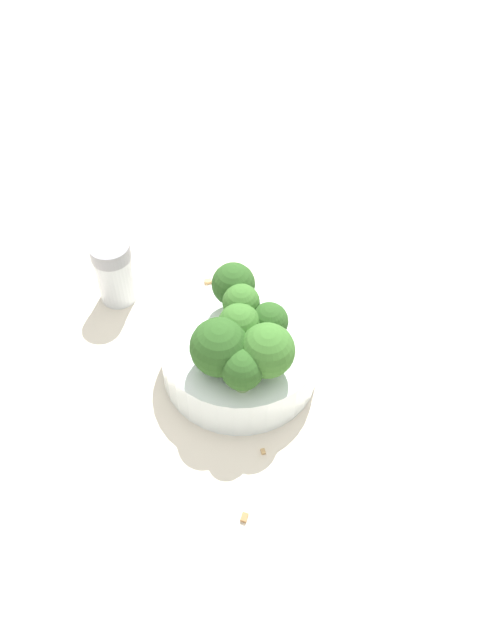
% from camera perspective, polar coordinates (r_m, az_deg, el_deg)
% --- Properties ---
extents(ground_plane, '(3.00, 3.00, 0.00)m').
position_cam_1_polar(ground_plane, '(0.62, -0.00, -4.47)').
color(ground_plane, beige).
extents(bowl, '(0.15, 0.15, 0.05)m').
position_cam_1_polar(bowl, '(0.60, -0.00, -3.16)').
color(bowl, silver).
rests_on(bowl, ground_plane).
extents(broccoli_floret_0, '(0.05, 0.05, 0.05)m').
position_cam_1_polar(broccoli_floret_0, '(0.54, 2.49, -2.84)').
color(broccoli_floret_0, '#7A9E5B').
rests_on(broccoli_floret_0, bowl).
extents(broccoli_floret_1, '(0.04, 0.04, 0.05)m').
position_cam_1_polar(broccoli_floret_1, '(0.55, 0.26, -0.51)').
color(broccoli_floret_1, '#7A9E5B').
rests_on(broccoli_floret_1, bowl).
extents(broccoli_floret_2, '(0.03, 0.03, 0.05)m').
position_cam_1_polar(broccoli_floret_2, '(0.56, 2.69, -0.09)').
color(broccoli_floret_2, '#84AD66').
rests_on(broccoli_floret_2, bowl).
extents(broccoli_floret_3, '(0.04, 0.04, 0.04)m').
position_cam_1_polar(broccoli_floret_3, '(0.53, 0.21, -4.60)').
color(broccoli_floret_3, '#7A9E5B').
rests_on(broccoli_floret_3, bowl).
extents(broccoli_floret_4, '(0.03, 0.03, 0.05)m').
position_cam_1_polar(broccoli_floret_4, '(0.57, -0.26, 1.50)').
color(broccoli_floret_4, '#8EB770').
rests_on(broccoli_floret_4, bowl).
extents(broccoli_floret_5, '(0.05, 0.05, 0.06)m').
position_cam_1_polar(broccoli_floret_5, '(0.54, -1.86, -2.54)').
color(broccoli_floret_5, '#8EB770').
rests_on(broccoli_floret_5, bowl).
extents(broccoli_floret_6, '(0.04, 0.04, 0.05)m').
position_cam_1_polar(broccoli_floret_6, '(0.58, -0.60, 3.13)').
color(broccoli_floret_6, '#84AD66').
rests_on(broccoli_floret_6, bowl).
extents(pepper_shaker, '(0.04, 0.04, 0.07)m').
position_cam_1_polar(pepper_shaker, '(0.67, -11.42, 4.38)').
color(pepper_shaker, silver).
rests_on(pepper_shaker, ground_plane).
extents(almond_crumb_0, '(0.01, 0.01, 0.01)m').
position_cam_1_polar(almond_crumb_0, '(0.54, 0.41, -17.54)').
color(almond_crumb_0, olive).
rests_on(almond_crumb_0, ground_plane).
extents(almond_crumb_1, '(0.01, 0.01, 0.01)m').
position_cam_1_polar(almond_crumb_1, '(0.69, -2.94, 3.65)').
color(almond_crumb_1, tan).
rests_on(almond_crumb_1, ground_plane).
extents(almond_crumb_2, '(0.00, 0.01, 0.01)m').
position_cam_1_polar(almond_crumb_2, '(0.57, 2.13, -11.86)').
color(almond_crumb_2, tan).
rests_on(almond_crumb_2, ground_plane).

